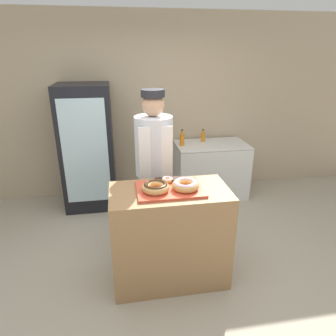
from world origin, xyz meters
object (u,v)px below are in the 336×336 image
(chest_freezer, at_px, (210,170))
(bottle_orange, at_px, (203,137))
(beverage_fridge, at_px, (88,148))
(bottle_orange_b, at_px, (182,139))
(donut_mini_center, at_px, (167,180))
(donut_light_glaze, at_px, (185,185))
(donut_chocolate_glaze, at_px, (156,187))
(brownie_back_left, at_px, (160,181))
(serving_tray, at_px, (170,189))
(baker_person, at_px, (154,168))
(brownie_back_right, at_px, (174,180))

(chest_freezer, height_order, bottle_orange, bottle_orange)
(beverage_fridge, xyz_separation_m, bottle_orange_b, (1.36, 0.00, 0.06))
(chest_freezer, bearing_deg, donut_mini_center, -120.57)
(donut_light_glaze, xyz_separation_m, bottle_orange, (0.71, 1.93, -0.12))
(donut_mini_center, bearing_deg, donut_chocolate_glaze, -126.50)
(bottle_orange, xyz_separation_m, bottle_orange_b, (-0.36, -0.15, 0.02))
(donut_light_glaze, relative_size, donut_mini_center, 2.09)
(donut_mini_center, distance_m, brownie_back_left, 0.07)
(serving_tray, distance_m, donut_chocolate_glaze, 0.15)
(chest_freezer, relative_size, bottle_orange_b, 4.50)
(chest_freezer, xyz_separation_m, bottle_orange_b, (-0.46, -0.00, 0.51))
(donut_chocolate_glaze, bearing_deg, donut_mini_center, 53.50)
(baker_person, bearing_deg, donut_mini_center, -83.18)
(donut_mini_center, bearing_deg, serving_tray, -90.00)
(donut_light_glaze, bearing_deg, bottle_orange, 69.72)
(donut_mini_center, height_order, brownie_back_right, donut_mini_center)
(beverage_fridge, relative_size, bottle_orange, 9.04)
(chest_freezer, bearing_deg, serving_tray, -118.51)
(brownie_back_left, relative_size, beverage_fridge, 0.05)
(donut_light_glaze, xyz_separation_m, bottle_orange_b, (0.35, 1.78, -0.10))
(beverage_fridge, xyz_separation_m, bottle_orange, (1.72, 0.15, 0.04))
(donut_chocolate_glaze, distance_m, chest_freezer, 2.18)
(beverage_fridge, distance_m, chest_freezer, 1.88)
(chest_freezer, relative_size, bottle_orange, 5.56)
(bottle_orange_b, bearing_deg, donut_mini_center, -106.95)
(bottle_orange, bearing_deg, baker_person, -126.45)
(bottle_orange, bearing_deg, brownie_back_right, -114.04)
(donut_mini_center, xyz_separation_m, bottle_orange, (0.85, 1.75, -0.10))
(donut_chocolate_glaze, bearing_deg, brownie_back_left, 70.07)
(serving_tray, height_order, bottle_orange_b, bottle_orange_b)
(donut_chocolate_glaze, bearing_deg, chest_freezer, 58.79)
(donut_mini_center, xyz_separation_m, chest_freezer, (0.95, 1.60, -0.59))
(donut_chocolate_glaze, distance_m, baker_person, 0.71)
(donut_light_glaze, height_order, beverage_fridge, beverage_fridge)
(donut_light_glaze, relative_size, bottle_orange_b, 1.01)
(brownie_back_right, height_order, bottle_orange, bottle_orange)
(brownie_back_left, height_order, chest_freezer, brownie_back_left)
(baker_person, xyz_separation_m, bottle_orange, (0.91, 1.23, -0.02))
(serving_tray, height_order, brownie_back_left, brownie_back_left)
(donut_mini_center, xyz_separation_m, brownie_back_right, (0.07, 0.00, -0.01))
(brownie_back_right, bearing_deg, donut_chocolate_glaze, -138.18)
(bottle_orange_b, bearing_deg, brownie_back_right, -104.66)
(serving_tray, bearing_deg, brownie_back_right, 63.80)
(donut_chocolate_glaze, relative_size, beverage_fridge, 0.14)
(donut_chocolate_glaze, bearing_deg, bottle_orange, 63.01)
(donut_mini_center, relative_size, chest_freezer, 0.11)
(donut_chocolate_glaze, bearing_deg, donut_light_glaze, 0.00)
(donut_light_glaze, bearing_deg, chest_freezer, 65.55)
(brownie_back_left, bearing_deg, baker_person, 89.21)
(brownie_back_right, distance_m, bottle_orange_b, 1.66)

